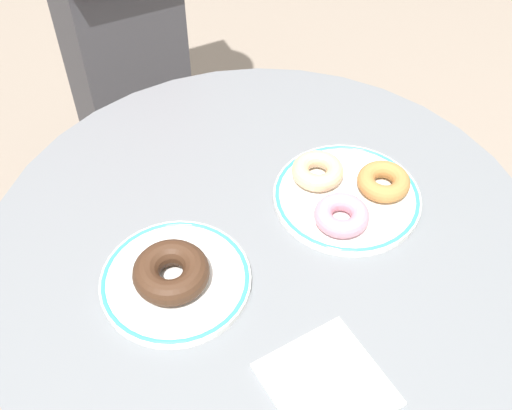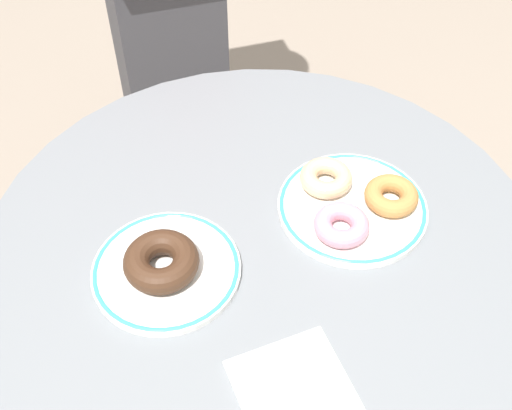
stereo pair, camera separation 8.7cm
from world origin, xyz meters
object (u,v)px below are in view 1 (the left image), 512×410
at_px(plate_right, 347,196).
at_px(donut_chocolate, 171,272).
at_px(donut_old_fashioned, 384,181).
at_px(donut_pink_frosted, 342,215).
at_px(plate_left, 176,280).
at_px(donut_glazed, 318,171).
at_px(cafe_table, 264,318).
at_px(paper_napkin, 327,384).

distance_m(plate_right, donut_chocolate, 0.29).
relative_size(donut_old_fashioned, donut_pink_frosted, 1.00).
height_order(plate_left, donut_chocolate, donut_chocolate).
bearing_deg(donut_chocolate, donut_pink_frosted, 11.12).
bearing_deg(plate_left, donut_glazed, 30.41).
distance_m(cafe_table, donut_old_fashioned, 0.31).
relative_size(plate_left, donut_old_fashioned, 2.56).
height_order(plate_right, donut_old_fashioned, donut_old_fashioned).
xyz_separation_m(donut_pink_frosted, paper_napkin, (-0.09, -0.23, -0.02)).
distance_m(donut_chocolate, paper_napkin, 0.24).
bearing_deg(donut_glazed, cafe_table, -139.33).
height_order(donut_chocolate, paper_napkin, donut_chocolate).
relative_size(plate_left, paper_napkin, 1.50).
bearing_deg(cafe_table, donut_chocolate, -158.50).
relative_size(donut_glazed, donut_pink_frosted, 1.00).
height_order(plate_left, donut_glazed, donut_glazed).
bearing_deg(donut_pink_frosted, plate_left, -169.41).
bearing_deg(paper_napkin, plate_right, 67.32).
bearing_deg(plate_right, paper_napkin, -112.68).
bearing_deg(plate_right, donut_chocolate, -160.37).
height_order(donut_old_fashioned, donut_glazed, same).
distance_m(plate_left, donut_pink_frosted, 0.25).
relative_size(plate_left, donut_pink_frosted, 2.56).
xyz_separation_m(cafe_table, donut_pink_frosted, (0.11, -0.01, 0.24)).
relative_size(plate_left, plate_right, 0.92).
bearing_deg(donut_glazed, plate_left, -149.59).
distance_m(plate_left, paper_napkin, 0.24).
height_order(plate_right, donut_pink_frosted, donut_pink_frosted).
xyz_separation_m(cafe_table, plate_left, (-0.13, -0.05, 0.22)).
bearing_deg(paper_napkin, donut_pink_frosted, 68.50).
bearing_deg(paper_napkin, donut_chocolate, 130.75).
height_order(plate_right, donut_glazed, donut_glazed).
relative_size(donut_old_fashioned, donut_glazed, 1.00).
xyz_separation_m(plate_right, donut_glazed, (-0.03, 0.04, 0.02)).
distance_m(donut_chocolate, donut_old_fashioned, 0.34).
bearing_deg(plate_right, donut_old_fashioned, 0.88).
height_order(donut_pink_frosted, paper_napkin, donut_pink_frosted).
height_order(cafe_table, plate_right, plate_right).
bearing_deg(paper_napkin, cafe_table, 94.31).
relative_size(donut_pink_frosted, paper_napkin, 0.59).
xyz_separation_m(plate_left, donut_chocolate, (-0.00, -0.00, 0.02)).
bearing_deg(plate_left, cafe_table, 20.96).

